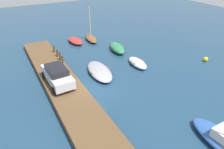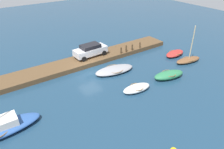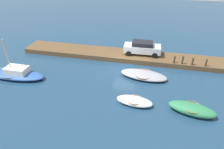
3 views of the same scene
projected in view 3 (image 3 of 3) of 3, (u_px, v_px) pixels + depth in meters
name	position (u px, v px, depth m)	size (l,w,h in m)	color
ground_plane	(125.00, 66.00, 22.83)	(84.00, 84.00, 0.00)	navy
dock_platform	(128.00, 56.00, 24.52)	(26.61, 3.09, 0.58)	brown
sailboat_blue	(14.00, 73.00, 20.65)	(6.92, 2.26, 4.15)	#2D569E
rowboat_green	(192.00, 109.00, 15.91)	(3.95, 2.18, 0.82)	#2D7A4C
dinghy_white	(134.00, 101.00, 16.91)	(3.23, 1.60, 0.64)	white
motorboat_grey	(144.00, 75.00, 20.61)	(5.06, 2.62, 0.59)	#939399
mooring_post_west	(206.00, 63.00, 21.43)	(0.18, 0.18, 0.85)	#47331E
mooring_post_mid_west	(193.00, 61.00, 21.70)	(0.20, 0.20, 0.85)	#47331E
mooring_post_mid_east	(183.00, 60.00, 21.86)	(0.19, 0.19, 0.96)	#47331E
mooring_post_east	(174.00, 60.00, 22.05)	(0.19, 0.19, 0.85)	#47331E
parked_car	(142.00, 48.00, 23.88)	(4.44, 2.09, 1.60)	silver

